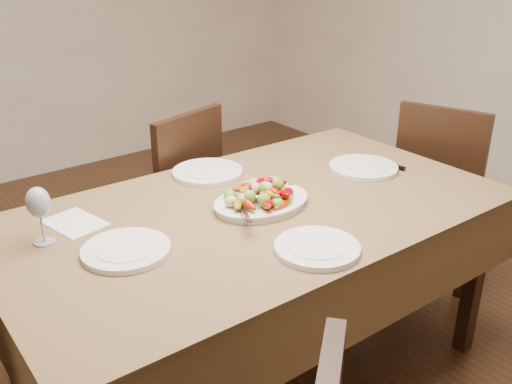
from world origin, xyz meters
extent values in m
cube|color=brown|center=(0.13, 0.24, 0.38)|extent=(1.86, 1.08, 0.76)
ellipsoid|color=white|center=(0.15, 0.24, 0.77)|extent=(0.36, 0.27, 0.02)
cylinder|color=white|center=(-0.39, 0.23, 0.77)|extent=(0.28, 0.28, 0.02)
cylinder|color=white|center=(0.72, 0.26, 0.77)|extent=(0.29, 0.29, 0.02)
cylinder|color=white|center=(0.17, 0.62, 0.77)|extent=(0.29, 0.29, 0.02)
cylinder|color=white|center=(0.08, -0.12, 0.77)|extent=(0.27, 0.27, 0.02)
cube|color=silver|center=(-0.44, 0.53, 0.76)|extent=(0.19, 0.23, 0.00)
camera|label=1|loc=(-1.03, -1.22, 1.64)|focal=40.00mm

